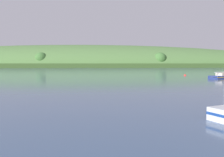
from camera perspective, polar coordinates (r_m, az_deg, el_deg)
name	(u,v)px	position (r m, az deg, el deg)	size (l,w,h in m)	color
far_shoreline_hill	(91,67)	(214.25, -5.37, 2.94)	(539.55, 125.22, 41.37)	#314A21
mooring_buoy_foreground	(185,76)	(58.58, 17.93, 0.70)	(0.60, 0.60, 0.68)	red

